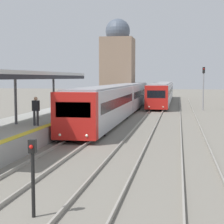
{
  "coord_description": "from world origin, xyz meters",
  "views": [
    {
      "loc": [
        5.76,
        -5.65,
        3.76
      ],
      "look_at": [
        1.67,
        17.28,
        1.63
      ],
      "focal_mm": 60.0,
      "sensor_mm": 36.0,
      "label": 1
    }
  ],
  "objects": [
    {
      "name": "train_near",
      "position": [
        0.0,
        31.01,
        1.71
      ],
      "size": [
        2.61,
        33.39,
        3.08
      ],
      "color": "red",
      "rests_on": "ground_plane"
    },
    {
      "name": "signal_mast_far",
      "position": [
        8.56,
        38.77,
        3.14
      ],
      "size": [
        0.28,
        0.29,
        4.99
      ],
      "color": "gray",
      "rests_on": "ground_plane"
    },
    {
      "name": "person_on_platform",
      "position": [
        -2.33,
        14.7,
        1.96
      ],
      "size": [
        0.4,
        0.22,
        1.66
      ],
      "color": "#2D2D33",
      "rests_on": "station_platform"
    },
    {
      "name": "distant_domed_building",
      "position": [
        -2.56,
        45.47,
        5.57
      ],
      "size": [
        4.34,
        4.34,
        11.78
      ],
      "color": "#89705B",
      "rests_on": "ground_plane"
    },
    {
      "name": "platform_canopy",
      "position": [
        -3.69,
        15.07,
        4.0
      ],
      "size": [
        4.0,
        17.1,
        3.11
      ],
      "color": "beige",
      "rests_on": "station_platform"
    },
    {
      "name": "train_far",
      "position": [
        3.33,
        51.87,
        1.68
      ],
      "size": [
        2.59,
        32.43,
        3.02
      ],
      "color": "red",
      "rests_on": "ground_plane"
    },
    {
      "name": "signal_post_near",
      "position": [
        1.94,
        3.65,
        1.3
      ],
      "size": [
        0.2,
        0.21,
        2.13
      ],
      "color": "black",
      "rests_on": "ground_plane"
    }
  ]
}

